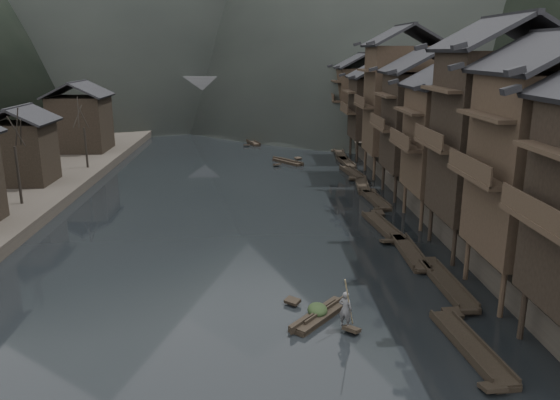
{
  "coord_description": "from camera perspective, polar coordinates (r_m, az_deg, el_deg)",
  "views": [
    {
      "loc": [
        1.69,
        -28.47,
        13.28
      ],
      "look_at": [
        3.45,
        10.86,
        2.5
      ],
      "focal_mm": 35.0,
      "sensor_mm": 36.0,
      "label": 1
    }
  ],
  "objects": [
    {
      "name": "water",
      "position": [
        31.46,
        -5.48,
        -9.73
      ],
      "size": [
        300.0,
        300.0,
        0.0
      ],
      "primitive_type": "plane",
      "color": "black",
      "rests_on": "ground"
    },
    {
      "name": "right_bank",
      "position": [
        77.15,
        23.14,
        4.85
      ],
      "size": [
        40.0,
        200.0,
        1.8
      ],
      "primitive_type": "cube",
      "color": "#2D2823",
      "rests_on": "ground"
    },
    {
      "name": "stilt_houses",
      "position": [
        49.79,
        15.93,
        9.65
      ],
      "size": [
        9.0,
        67.6,
        16.19
      ],
      "color": "black",
      "rests_on": "ground"
    },
    {
      "name": "left_houses",
      "position": [
        53.96,
        -26.95,
        5.54
      ],
      "size": [
        8.1,
        53.2,
        8.73
      ],
      "color": "black",
      "rests_on": "left_bank"
    },
    {
      "name": "moored_sampans",
      "position": [
        52.42,
        9.1,
        0.67
      ],
      "size": [
        3.1,
        62.73,
        0.47
      ],
      "color": "black",
      "rests_on": "water"
    },
    {
      "name": "midriver_boats",
      "position": [
        84.78,
        -2.65,
        6.42
      ],
      "size": [
        13.29,
        42.84,
        0.44
      ],
      "color": "black",
      "rests_on": "water"
    },
    {
      "name": "stone_bridge",
      "position": [
        100.82,
        -3.58,
        10.63
      ],
      "size": [
        40.0,
        6.0,
        9.0
      ],
      "color": "#4C4C4F",
      "rests_on": "ground"
    },
    {
      "name": "hero_sampan",
      "position": [
        28.69,
        4.24,
        -11.85
      ],
      "size": [
        3.63,
        4.15,
        0.43
      ],
      "color": "black",
      "rests_on": "water"
    },
    {
      "name": "cargo_heap",
      "position": [
        28.58,
        3.94,
        -10.74
      ],
      "size": [
        1.04,
        1.36,
        0.62
      ],
      "primitive_type": "ellipsoid",
      "color": "black",
      "rests_on": "hero_sampan"
    },
    {
      "name": "boatman",
      "position": [
        27.19,
        6.86,
        -10.82
      ],
      "size": [
        0.8,
        0.72,
        1.85
      ],
      "primitive_type": "imported",
      "rotation": [
        0.0,
        0.0,
        2.61
      ],
      "color": "#505052",
      "rests_on": "hero_sampan"
    },
    {
      "name": "bamboo_pole",
      "position": [
        26.15,
        7.48,
        -5.45
      ],
      "size": [
        0.91,
        1.83,
        3.58
      ],
      "primitive_type": "cylinder",
      "rotation": [
        0.5,
        0.0,
        -0.45
      ],
      "color": "#8C7A51",
      "rests_on": "boatman"
    }
  ]
}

